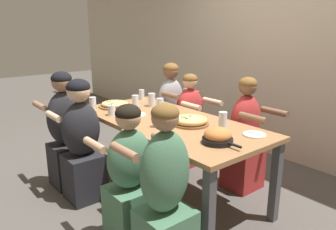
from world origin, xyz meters
The scene contains 25 objects.
ground_plane centered at (0.00, 0.00, 0.00)m, with size 18.00×18.00×0.00m, color #514C47.
restaurant_back_panel centered at (0.00, 1.71, 1.60)m, with size 10.00×0.06×3.20m, color beige.
dining_table centered at (0.00, 0.00, 0.68)m, with size 1.99×0.93×0.76m.
pizza_board_main centered at (0.24, 0.07, 0.80)m, with size 0.33×0.33×0.06m.
pizza_board_second centered at (-0.77, -0.12, 0.79)m, with size 0.35×0.35×0.05m.
skillet_bowl centered at (0.72, -0.10, 0.81)m, with size 0.34×0.24×0.12m.
empty_plate_a centered at (0.35, -0.32, 0.77)m, with size 0.19×0.19×0.02m.
empty_plate_b centered at (-0.34, -0.13, 0.77)m, with size 0.20×0.20×0.02m.
empty_plate_c centered at (0.79, 0.27, 0.77)m, with size 0.19×0.19×0.02m.
cocktail_glass_blue centered at (-0.49, -0.32, 0.81)m, with size 0.08×0.08×0.13m.
drinking_glass_a centered at (0.50, 0.20, 0.83)m, with size 0.07×0.07×0.15m.
drinking_glass_b centered at (0.12, -0.20, 0.84)m, with size 0.07×0.07×0.15m.
drinking_glass_c centered at (-0.84, -0.35, 0.83)m, with size 0.07×0.07×0.13m.
drinking_glass_d centered at (-0.33, 0.16, 0.83)m, with size 0.07×0.07×0.13m.
drinking_glass_e centered at (-0.19, -0.27, 0.81)m, with size 0.07×0.07×0.10m.
drinking_glass_f centered at (-0.57, 0.01, 0.82)m, with size 0.07×0.07×0.14m.
drinking_glass_g centered at (-0.90, 0.32, 0.81)m, with size 0.07×0.07×0.12m.
drinking_glass_h centered at (-0.54, 0.21, 0.83)m, with size 0.08×0.08×0.14m.
diner_far_midright centered at (0.38, 0.68, 0.52)m, with size 0.51×0.40×1.15m.
diner_far_left centered at (-0.78, 0.68, 0.54)m, with size 0.51×0.40×1.19m.
diner_near_left centered at (-0.81, -0.68, 0.55)m, with size 0.51×0.40×1.20m.
diner_near_midright centered at (0.39, -0.68, 0.50)m, with size 0.51×0.40×1.09m.
diner_near_midleft centered at (-0.43, -0.68, 0.55)m, with size 0.51×0.40×1.17m.
diner_near_right centered at (0.81, -0.68, 0.53)m, with size 0.51×0.40×1.18m.
diner_far_midleft centered at (-0.43, 0.68, 0.49)m, with size 0.51×0.40×1.09m.
Camera 1 is at (2.30, -1.88, 1.63)m, focal length 35.00 mm.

